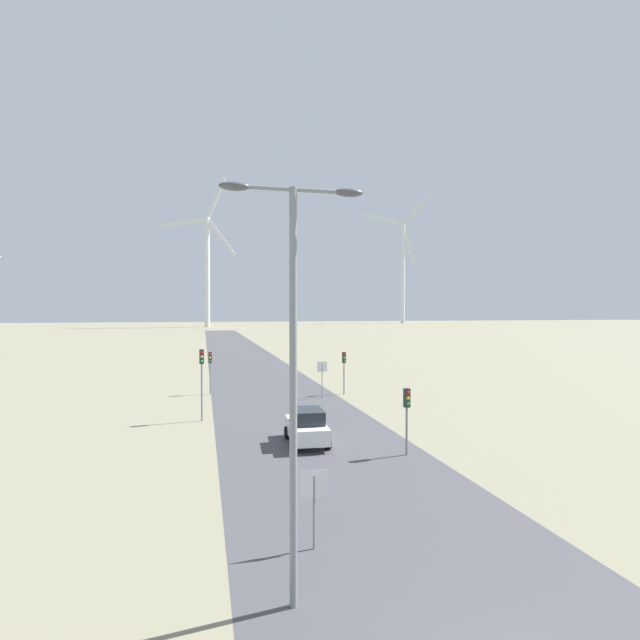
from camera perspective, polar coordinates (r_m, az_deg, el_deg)
The scene contains 11 objects.
road_surface at distance 55.47m, azimuth -7.34°, elevation -6.09°, with size 10.00×240.00×0.01m.
streetlamp at distance 11.59m, azimuth -3.08°, elevation -2.61°, with size 3.38×0.32×9.84m.
stop_sign_near at distance 15.33m, azimuth -0.69°, elevation -19.28°, with size 0.81×0.07×2.31m.
stop_sign_far at distance 39.85m, azimuth 0.24°, elevation -6.00°, with size 0.81×0.07×2.87m.
traffic_light_post_near_left at distance 32.23m, azimuth -13.37°, elevation -5.45°, with size 0.28×0.34×4.50m.
traffic_light_post_near_right at distance 24.56m, azimuth 9.90°, elevation -9.68°, with size 0.28×0.33×3.21m.
traffic_light_post_mid_left at distance 42.41m, azimuth -12.44°, elevation -4.85°, with size 0.28×0.33×3.49m.
traffic_light_post_mid_right at distance 41.41m, azimuth 2.77°, elevation -4.95°, with size 0.28×0.33×3.50m.
car_approaching at distance 26.48m, azimuth -1.52°, elevation -12.06°, with size 2.02×4.19×1.83m.
wind_turbine_left at distance 212.52m, azimuth -12.78°, elevation 6.67°, with size 29.88×9.97×62.55m.
wind_turbine_center at distance 276.67m, azimuth 9.46°, elevation 6.50°, with size 36.64×8.05×70.32m.
Camera 1 is at (-5.61, -6.75, 6.95)m, focal length 28.00 mm.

